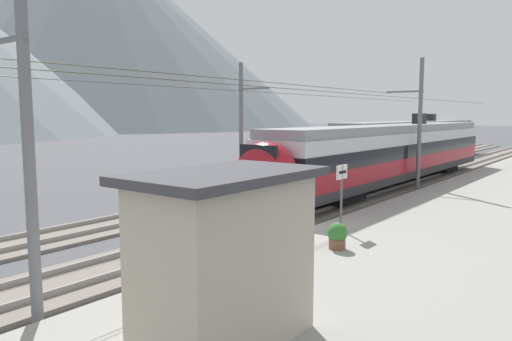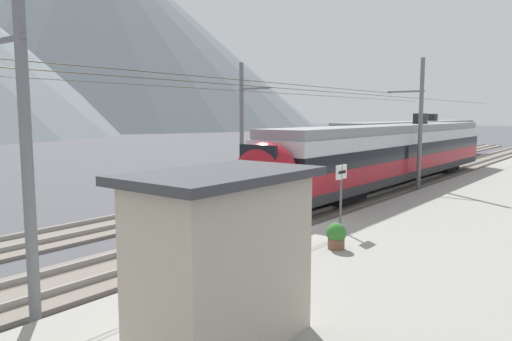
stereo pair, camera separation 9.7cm
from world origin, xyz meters
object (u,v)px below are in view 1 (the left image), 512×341
catenary_mast_west (25,142)px  catenary_mast_mid (417,123)px  platform_sign (342,183)px  passenger_walking (233,244)px  train_far_track (413,139)px  platform_shelter (225,257)px  catenary_mast_far_side (243,124)px  potted_plant_platform_edge (337,235)px  train_near_platform (392,151)px  handbag_beside_passenger (246,269)px

catenary_mast_west → catenary_mast_mid: 22.74m
platform_sign → passenger_walking: bearing=-176.7°
train_far_track → passenger_walking: train_far_track is taller
train_far_track → platform_shelter: size_ratio=8.54×
catenary_mast_mid → catenary_mast_far_side: (-5.76, 8.21, -0.07)m
catenary_mast_west → potted_plant_platform_edge: size_ratio=55.78×
train_near_platform → catenary_mast_far_side: (-6.51, 6.48, 1.71)m
platform_sign → handbag_beside_passenger: platform_sign is taller
catenary_mast_west → platform_shelter: 4.85m
platform_shelter → catenary_mast_west: bearing=108.3°
train_near_platform → catenary_mast_mid: size_ratio=0.60×
catenary_mast_far_side → handbag_beside_passenger: (-12.35, -10.25, -3.48)m
train_far_track → catenary_mast_west: bearing=-170.9°
train_near_platform → catenary_mast_west: 23.62m
catenary_mast_mid → catenary_mast_far_side: catenary_mast_mid is taller
catenary_mast_far_side → platform_shelter: (-15.60, -12.41, -1.99)m
train_far_track → catenary_mast_far_side: (-23.07, 1.76, 1.71)m
platform_sign → platform_shelter: 9.25m
train_far_track → catenary_mast_mid: size_ratio=0.66×
catenary_mast_west → passenger_walking: bearing=-28.2°
train_near_platform → handbag_beside_passenger: size_ratio=77.47×
platform_sign → catenary_mast_west: bearing=170.2°
train_near_platform → handbag_beside_passenger: (-18.86, -3.77, -1.76)m
train_near_platform → potted_plant_platform_edge: train_near_platform is taller
train_far_track → train_near_platform: bearing=-164.1°
train_far_track → catenary_mast_mid: (-17.31, -6.45, 1.78)m
catenary_mast_mid → catenary_mast_far_side: size_ratio=1.00×
train_near_platform → train_far_track: 17.21m
platform_sign → potted_plant_platform_edge: (-2.16, -1.02, -1.29)m
train_near_platform → catenary_mast_far_side: catenary_mast_far_side is taller
train_near_platform → catenary_mast_west: catenary_mast_west is taller
catenary_mast_mid → handbag_beside_passenger: catenary_mast_mid is taller
train_far_track → catenary_mast_far_side: 23.20m
catenary_mast_far_side → platform_shelter: size_ratio=12.87×
passenger_walking → handbag_beside_passenger: size_ratio=4.77×
catenary_mast_west → platform_sign: size_ratio=19.40×
train_near_platform → train_far_track: same height
platform_sign → handbag_beside_passenger: size_ratio=6.67×
catenary_mast_west → train_near_platform: bearing=4.2°
catenary_mast_west → passenger_walking: (3.99, -2.14, -2.63)m
train_far_track → passenger_walking: (-36.06, -8.58, -0.94)m
train_far_track → handbag_beside_passenger: (-35.41, -8.48, -1.77)m
train_near_platform → handbag_beside_passenger: bearing=-168.7°
train_near_platform → catenary_mast_west: size_ratio=0.60×
catenary_mast_mid → handbag_beside_passenger: bearing=-173.6°
potted_plant_platform_edge → platform_shelter: (-6.76, -1.40, 1.16)m
platform_sign → passenger_walking: platform_sign is taller
train_near_platform → passenger_walking: train_near_platform is taller
train_far_track → catenary_mast_west: 40.60m
catenary_mast_mid → platform_sign: size_ratio=19.40×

